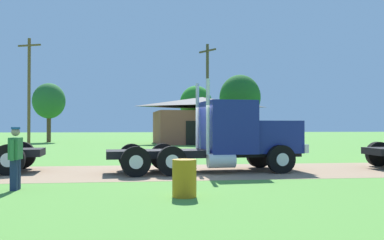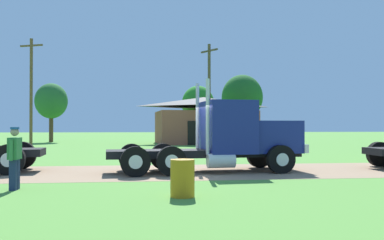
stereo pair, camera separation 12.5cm
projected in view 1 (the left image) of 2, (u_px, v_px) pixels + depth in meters
ground_plane at (191, 171)px, 16.40m from camera, size 200.00×200.00×0.00m
dirt_track at (191, 171)px, 16.40m from camera, size 120.00×5.57×0.01m
truck_foreground_white at (231, 138)px, 16.51m from camera, size 7.60×3.08×3.47m
visitor_standing_near at (15, 155)px, 11.66m from camera, size 0.28×0.65×1.73m
steel_barrel at (184, 178)px, 10.53m from camera, size 0.60×0.60×0.93m
shed_building at (202, 121)px, 42.39m from camera, size 10.06×8.24×4.62m
utility_pole_near at (29, 89)px, 36.38m from camera, size 2.08×0.98×9.25m
utility_pole_far at (207, 92)px, 37.89m from camera, size 1.25×1.96×9.05m
tree_mid at (49, 101)px, 45.55m from camera, size 3.44×3.44×6.32m
tree_right at (196, 104)px, 48.15m from camera, size 3.67×3.67×6.29m
tree_far_right at (240, 97)px, 53.18m from camera, size 5.13×5.13×8.13m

